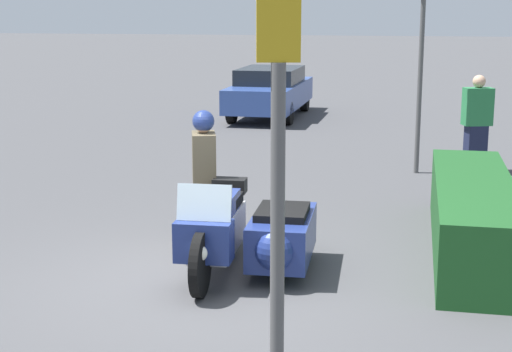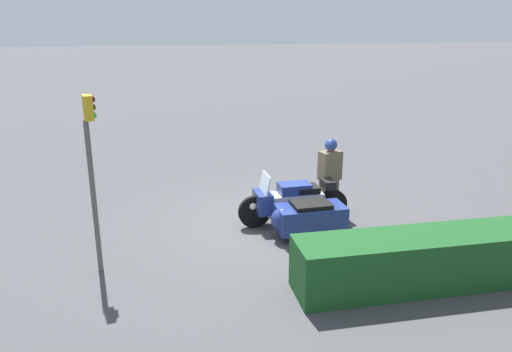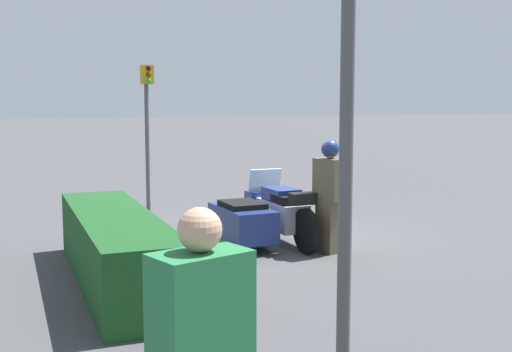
# 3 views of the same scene
# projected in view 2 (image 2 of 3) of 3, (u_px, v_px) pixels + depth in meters

# --- Properties ---
(ground_plane) EXTENTS (160.00, 160.00, 0.00)m
(ground_plane) POSITION_uv_depth(u_px,v_px,m) (269.00, 224.00, 10.86)
(ground_plane) COLOR #424244
(police_motorcycle) EXTENTS (2.45, 1.40, 1.18)m
(police_motorcycle) POSITION_uv_depth(u_px,v_px,m) (298.00, 209.00, 10.38)
(police_motorcycle) COLOR black
(police_motorcycle) RESTS_ON ground
(officer_rider) EXTENTS (0.54, 0.42, 1.76)m
(officer_rider) POSITION_uv_depth(u_px,v_px,m) (330.00, 175.00, 11.18)
(officer_rider) COLOR brown
(officer_rider) RESTS_ON ground
(hedge_bush_curbside) EXTENTS (4.33, 0.95, 0.91)m
(hedge_bush_curbside) POSITION_uv_depth(u_px,v_px,m) (423.00, 260.00, 8.25)
(hedge_bush_curbside) COLOR #19471E
(hedge_bush_curbside) RESTS_ON ground
(traffic_light_near) EXTENTS (0.22, 0.28, 3.10)m
(traffic_light_near) POSITION_uv_depth(u_px,v_px,m) (92.00, 158.00, 8.24)
(traffic_light_near) COLOR #4C4C4C
(traffic_light_near) RESTS_ON ground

